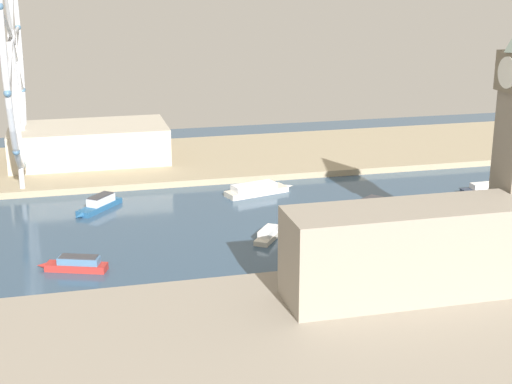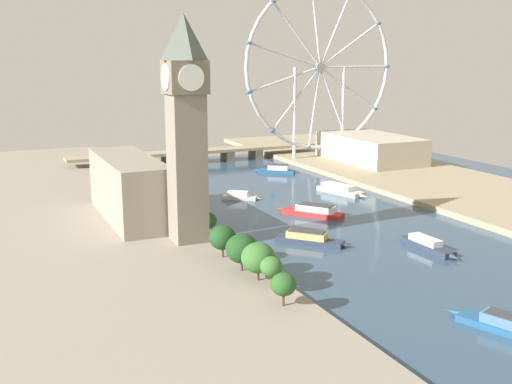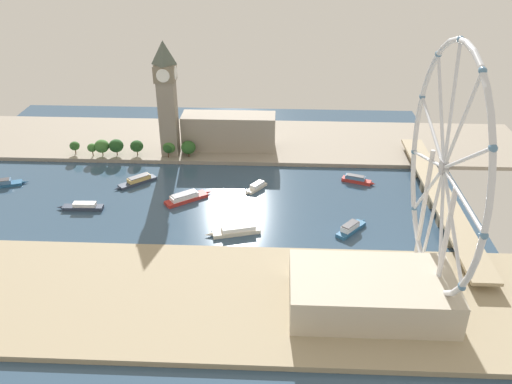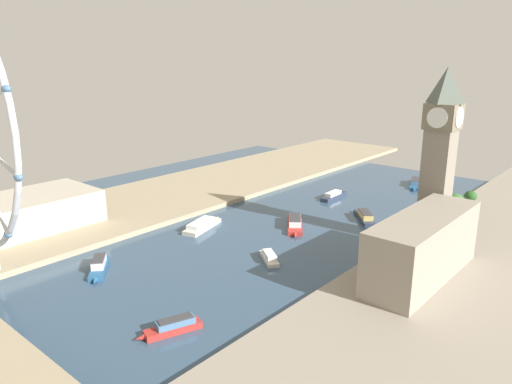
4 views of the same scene
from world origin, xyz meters
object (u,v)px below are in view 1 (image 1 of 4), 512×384
at_px(parliament_block, 405,252).
at_px(tour_boat_3, 76,264).
at_px(tour_boat_0, 269,234).
at_px(tour_boat_6, 480,220).
at_px(tour_boat_2, 490,189).
at_px(tour_boat_4, 366,209).
at_px(tour_boat_7, 257,189).
at_px(riverside_hall, 89,143).
at_px(tour_boat_1, 99,204).
at_px(ferris_wheel, 12,39).

bearing_deg(parliament_block, tour_boat_3, 62.09).
relative_size(tour_boat_0, tour_boat_3, 0.82).
bearing_deg(tour_boat_6, tour_boat_2, 12.57).
xyz_separation_m(tour_boat_4, tour_boat_7, (38.68, 36.85, -0.19)).
relative_size(tour_boat_3, tour_boat_6, 0.89).
height_order(riverside_hall, tour_boat_4, riverside_hall).
xyz_separation_m(tour_boat_0, tour_boat_4, (18.70, -46.44, 0.54)).
height_order(tour_boat_1, tour_boat_3, tour_boat_1).
distance_m(riverside_hall, tour_boat_6, 196.67).
distance_m(tour_boat_6, tour_boat_7, 97.97).
distance_m(parliament_block, tour_boat_3, 109.76).
bearing_deg(tour_boat_4, tour_boat_0, -14.84).
bearing_deg(parliament_block, tour_boat_6, -45.29).
height_order(tour_boat_0, tour_boat_6, tour_boat_6).
height_order(tour_boat_2, tour_boat_6, tour_boat_6).
bearing_deg(tour_boat_0, ferris_wheel, 77.58).
bearing_deg(tour_boat_6, ferris_wheel, 106.53).
xyz_separation_m(tour_boat_1, tour_boat_3, (-66.00, 11.21, -0.15)).
distance_m(riverside_hall, tour_boat_4, 152.32).
relative_size(tour_boat_0, tour_boat_4, 0.64).
bearing_deg(riverside_hall, ferris_wheel, 126.90).
height_order(tour_boat_4, tour_boat_7, tour_boat_4).
xyz_separation_m(ferris_wheel, tour_boat_4, (-83.90, -138.92, -64.80)).
bearing_deg(tour_boat_0, tour_boat_7, 26.07).
bearing_deg(tour_boat_0, tour_boat_6, -57.86).
relative_size(parliament_block, tour_boat_4, 2.37).
distance_m(ferris_wheel, tour_boat_4, 174.75).
xyz_separation_m(ferris_wheel, tour_boat_3, (-116.48, -21.12, -64.98)).
height_order(riverside_hall, tour_boat_6, riverside_hall).
relative_size(riverside_hall, tour_boat_6, 2.88).
xyz_separation_m(tour_boat_0, tour_boat_2, (33.36, -112.18, 0.14)).
bearing_deg(tour_boat_7, parliament_block, -98.68).
xyz_separation_m(tour_boat_2, tour_boat_6, (-38.44, 27.11, 0.16)).
bearing_deg(riverside_hall, tour_boat_0, -154.22).
xyz_separation_m(riverside_hall, tour_boat_6, (-131.33, -146.05, -9.91)).
bearing_deg(tour_boat_7, tour_boat_3, -154.40).
distance_m(tour_boat_0, tour_boat_7, 58.18).
relative_size(parliament_block, tour_boat_0, 3.70).
distance_m(parliament_block, tour_boat_2, 132.29).
bearing_deg(tour_boat_0, tour_boat_2, -37.89).
height_order(tour_boat_1, tour_boat_7, tour_boat_1).
distance_m(tour_boat_2, tour_boat_4, 67.36).
bearing_deg(tour_boat_6, parliament_block, -177.52).
xyz_separation_m(riverside_hall, tour_boat_4, (-107.55, -107.42, -9.67)).
height_order(ferris_wheel, tour_boat_2, ferris_wheel).
bearing_deg(tour_boat_1, ferris_wheel, -107.94).
height_order(riverside_hall, tour_boat_0, riverside_hall).
height_order(ferris_wheel, tour_boat_4, ferris_wheel).
xyz_separation_m(tour_boat_2, tour_boat_3, (-47.23, 183.55, 0.22)).
height_order(tour_boat_1, tour_boat_6, tour_boat_1).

